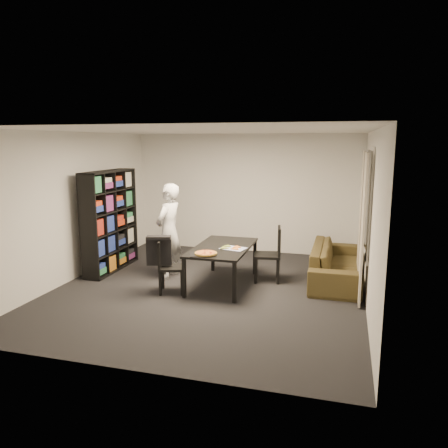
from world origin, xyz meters
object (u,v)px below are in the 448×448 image
(dining_table, at_px, (222,250))
(sofa, at_px, (337,263))
(bookshelf, at_px, (110,221))
(baking_tray, at_px, (202,254))
(person, at_px, (169,231))
(pepperoni_pizza, at_px, (206,253))
(chair_right, at_px, (273,250))
(chair_left, at_px, (167,263))

(dining_table, bearing_deg, sofa, 22.89)
(bookshelf, xyz_separation_m, baking_tray, (2.15, -0.92, -0.27))
(person, distance_m, pepperoni_pizza, 1.25)
(chair_right, height_order, sofa, chair_right)
(bookshelf, bearing_deg, baking_tray, -23.27)
(sofa, bearing_deg, bookshelf, 96.31)
(chair_left, distance_m, pepperoni_pizza, 0.70)
(chair_left, distance_m, baking_tray, 0.64)
(bookshelf, distance_m, pepperoni_pizza, 2.41)
(chair_right, height_order, baking_tray, chair_right)
(person, relative_size, baking_tray, 4.26)
(person, relative_size, pepperoni_pizza, 4.87)
(bookshelf, distance_m, person, 1.27)
(dining_table, height_order, pepperoni_pizza, pepperoni_pizza)
(person, bearing_deg, chair_right, 108.36)
(chair_left, relative_size, pepperoni_pizza, 2.49)
(baking_tray, relative_size, sofa, 0.19)
(baking_tray, bearing_deg, dining_table, 74.70)
(chair_right, height_order, person, person)
(bookshelf, bearing_deg, pepperoni_pizza, -22.76)
(bookshelf, height_order, dining_table, bookshelf)
(dining_table, bearing_deg, bookshelf, 171.89)
(dining_table, relative_size, chair_left, 1.87)
(bookshelf, height_order, sofa, bookshelf)
(chair_left, relative_size, person, 0.51)
(sofa, bearing_deg, dining_table, 112.89)
(person, distance_m, baking_tray, 1.20)
(chair_left, height_order, sofa, chair_left)
(baking_tray, height_order, sofa, baking_tray)
(bookshelf, height_order, baking_tray, bookshelf)
(person, height_order, pepperoni_pizza, person)
(bookshelf, xyz_separation_m, person, (1.26, -0.14, -0.10))
(baking_tray, distance_m, pepperoni_pizza, 0.07)
(chair_left, height_order, person, person)
(baking_tray, bearing_deg, bookshelf, 156.73)
(pepperoni_pizza, bearing_deg, person, 140.35)
(bookshelf, height_order, chair_right, bookshelf)
(chair_left, relative_size, sofa, 0.40)
(pepperoni_pizza, bearing_deg, dining_table, 80.42)
(chair_right, relative_size, pepperoni_pizza, 2.78)
(dining_table, distance_m, baking_tray, 0.62)
(bookshelf, bearing_deg, chair_right, 2.47)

